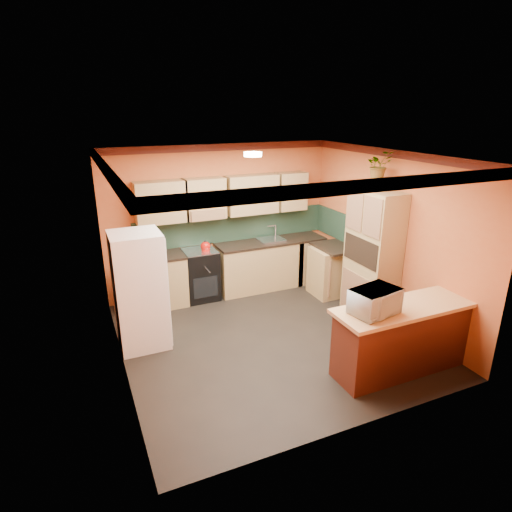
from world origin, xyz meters
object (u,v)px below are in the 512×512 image
Objects in this scene: microwave at (375,301)px; fridge at (140,291)px; base_cabinets_back at (233,270)px; pantry at (372,255)px; breakfast_bar at (401,340)px; stove at (201,274)px.

fridge is at bearing 128.96° from microwave.
base_cabinets_back is at bearing 88.88° from microwave.
pantry is at bearing -45.24° from base_cabinets_back.
fridge is at bearing -147.01° from base_cabinets_back.
fridge reaches higher than base_cabinets_back.
fridge is 0.81× the size of pantry.
base_cabinets_back is 2.03× the size of breakfast_bar.
base_cabinets_back is at bearing 134.76° from pantry.
stove is at bearing 99.12° from microwave.
pantry is at bearing -8.58° from fridge.
base_cabinets_back is 2.54m from pantry.
pantry is 1.86m from microwave.
stove reaches higher than base_cabinets_back.
fridge is at bearing -135.66° from stove.
pantry is 1.72m from breakfast_bar.
fridge is 3.61m from breakfast_bar.
fridge is 2.96× the size of microwave.
breakfast_bar is 3.13× the size of microwave.
stove is at bearing 118.22° from breakfast_bar.
microwave is at bearing 180.00° from breakfast_bar.
pantry reaches higher than microwave.
stove reaches higher than breakfast_bar.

